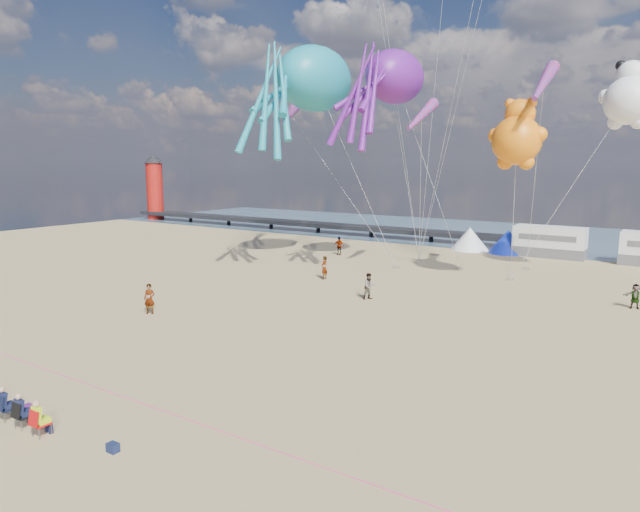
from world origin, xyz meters
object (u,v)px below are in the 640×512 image
at_px(kite_octopus_purple, 395,77).
at_px(windsock_right, 422,115).
at_px(lighthouse, 155,191).
at_px(tent_blue, 508,242).
at_px(sandbag_b, 461,268).
at_px(sandbag_e, 419,261).
at_px(sandbag_c, 511,279).
at_px(kite_panda, 628,101).
at_px(tent_white, 470,239).
at_px(sandbag_d, 526,268).
at_px(windsock_mid, 544,82).
at_px(spectator_row, 6,403).
at_px(beachgoer_3, 339,246).
at_px(beachgoer_1, 369,286).
at_px(cooler_navy, 113,448).
at_px(cooler_purple, 28,409).
at_px(motorhome_0, 549,242).
at_px(beachgoer_4, 635,296).
at_px(windsock_left, 290,113).
at_px(sandbag_a, 396,267).
at_px(kite_teddy_orange, 517,141).
at_px(standing_person, 149,299).
at_px(beachgoer_5, 324,268).
at_px(kite_octopus_teal, 315,79).

height_order(kite_octopus_purple, windsock_right, kite_octopus_purple).
bearing_deg(lighthouse, tent_blue, -3.95).
height_order(sandbag_b, sandbag_e, same).
relative_size(sandbag_c, kite_panda, 0.08).
xyz_separation_m(tent_white, sandbag_b, (3.23, -11.28, -1.09)).
distance_m(tent_blue, sandbag_d, 9.14).
bearing_deg(kite_panda, windsock_mid, -137.59).
xyz_separation_m(spectator_row, beachgoer_3, (-9.57, 38.16, 0.26)).
relative_size(sandbag_b, windsock_mid, 0.08).
bearing_deg(windsock_right, beachgoer_1, -82.04).
relative_size(cooler_navy, sandbag_d, 0.76).
distance_m(cooler_purple, sandbag_e, 37.94).
bearing_deg(motorhome_0, beachgoer_4, -63.28).
bearing_deg(tent_white, beachgoer_3, -133.15).
bearing_deg(sandbag_e, beachgoer_4, -23.66).
bearing_deg(windsock_left, windsock_right, -36.89).
xyz_separation_m(sandbag_a, kite_teddy_orange, (10.29, -2.03, 10.63)).
xyz_separation_m(sandbag_b, kite_octopus_purple, (-5.16, -3.27, 16.02)).
xyz_separation_m(kite_teddy_orange, windsock_mid, (1.56, 0.32, 3.97)).
distance_m(sandbag_e, kite_panda, 21.11).
height_order(standing_person, sandbag_d, standing_person).
distance_m(motorhome_0, beachgoer_5, 24.66).
relative_size(cooler_purple, sandbag_b, 0.80).
bearing_deg(sandbag_a, windsock_left, 170.64).
bearing_deg(motorhome_0, lighthouse, 176.31).
relative_size(tent_white, windsock_left, 0.66).
height_order(tent_blue, sandbag_d, tent_blue).
bearing_deg(sandbag_b, windsock_right, -116.52).
relative_size(cooler_navy, windsock_mid, 0.06).
relative_size(kite_octopus_purple, windsock_left, 1.78).
xyz_separation_m(spectator_row, beachgoer_1, (2.05, 23.34, 0.26)).
bearing_deg(sandbag_e, windsock_left, -172.08).
bearing_deg(motorhome_0, standing_person, -113.43).
height_order(sandbag_a, sandbag_c, same).
relative_size(sandbag_c, kite_octopus_teal, 0.04).
distance_m(spectator_row, windsock_left, 41.71).
distance_m(tent_white, sandbag_e, 10.11).
relative_size(sandbag_a, windsock_mid, 0.08).
xyz_separation_m(beachgoer_4, kite_octopus_teal, (-25.68, 1.55, 15.48)).
height_order(sandbag_d, windsock_left, windsock_left).
height_order(beachgoer_4, sandbag_d, beachgoer_4).
distance_m(cooler_navy, windsock_right, 34.92).
xyz_separation_m(motorhome_0, sandbag_e, (-9.31, -9.97, -1.39)).
bearing_deg(sandbag_b, sandbag_c, -26.45).
xyz_separation_m(windsock_left, windsock_mid, (24.88, -3.86, 0.74)).
xyz_separation_m(spectator_row, cooler_navy, (5.15, 0.65, -0.50)).
distance_m(sandbag_c, kite_panda, 15.64).
bearing_deg(beachgoer_5, tent_white, 165.95).
bearing_deg(cooler_purple, beachgoer_1, 84.96).
distance_m(beachgoer_1, windsock_right, 15.34).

